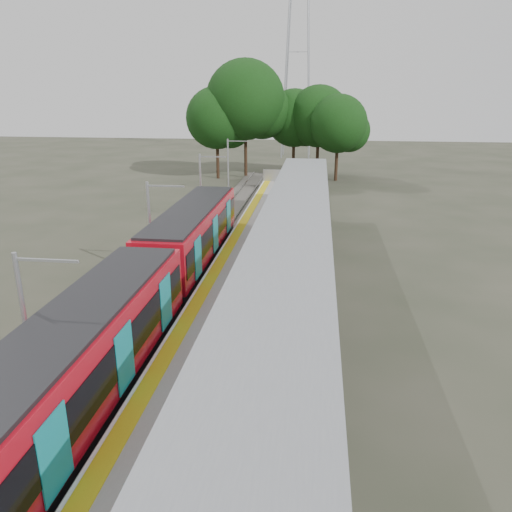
{
  "coord_description": "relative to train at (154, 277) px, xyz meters",
  "views": [
    {
      "loc": [
        2.57,
        -6.06,
        10.0
      ],
      "look_at": [
        -0.26,
        16.75,
        2.3
      ],
      "focal_mm": 35.0,
      "sensor_mm": 36.0,
      "label": 1
    }
  ],
  "objects": [
    {
      "name": "trackbed",
      "position": [
        -0.0,
        6.01,
        -1.93
      ],
      "size": [
        3.0,
        70.0,
        0.24
      ],
      "primitive_type": "cube",
      "color": "#59544C",
      "rests_on": "ground"
    },
    {
      "name": "platform",
      "position": [
        4.5,
        6.01,
        -1.55
      ],
      "size": [
        6.0,
        50.0,
        1.0
      ],
      "primitive_type": "cube",
      "color": "gray",
      "rests_on": "ground"
    },
    {
      "name": "catenary_masts",
      "position": [
        -1.72,
        5.01,
        0.86
      ],
      "size": [
        2.08,
        48.16,
        5.4
      ],
      "color": "#9EA0A5",
      "rests_on": "ground"
    },
    {
      "name": "litter_bin",
      "position": [
        6.11,
        1.97,
        -0.58
      ],
      "size": [
        0.59,
        0.59,
        0.94
      ],
      "primitive_type": "cylinder",
      "rotation": [
        0.0,
        0.0,
        0.33
      ],
      "color": "#9EA0A5",
      "rests_on": "platform"
    },
    {
      "name": "canopy",
      "position": [
        6.11,
        2.19,
        2.15
      ],
      "size": [
        3.27,
        38.0,
        3.66
      ],
      "color": "#9EA0A5",
      "rests_on": "platform"
    },
    {
      "name": "info_pillar_near",
      "position": [
        4.83,
        -1.87,
        -0.36
      ],
      "size": [
        0.36,
        0.36,
        1.6
      ],
      "rotation": [
        0.0,
        0.0,
        0.32
      ],
      "color": "beige",
      "rests_on": "platform"
    },
    {
      "name": "tactile_strip",
      "position": [
        1.95,
        6.01,
        -1.04
      ],
      "size": [
        0.6,
        50.0,
        0.02
      ],
      "primitive_type": "cube",
      "color": "gold",
      "rests_on": "platform"
    },
    {
      "name": "bench_mid",
      "position": [
        7.11,
        -1.03,
        -0.53
      ],
      "size": [
        0.51,
        1.47,
        0.99
      ],
      "rotation": [
        0.0,
        0.0,
        0.05
      ],
      "color": "#0E0E46",
      "rests_on": "platform"
    },
    {
      "name": "end_fence",
      "position": [
        4.5,
        30.96,
        -0.45
      ],
      "size": [
        6.0,
        0.1,
        1.2
      ],
      "primitive_type": "cube",
      "color": "#9EA0A5",
      "rests_on": "platform"
    },
    {
      "name": "bench_far",
      "position": [
        6.7,
        15.71,
        -0.44
      ],
      "size": [
        0.9,
        1.76,
        1.16
      ],
      "rotation": [
        0.0,
        0.0,
        0.24
      ],
      "color": "#0E0E46",
      "rests_on": "platform"
    },
    {
      "name": "bench_near",
      "position": [
        6.99,
        -5.36,
        -0.48
      ],
      "size": [
        1.09,
        1.65,
        1.09
      ],
      "rotation": [
        0.0,
        0.0,
        -0.41
      ],
      "color": "#0E0E46",
      "rests_on": "platform"
    },
    {
      "name": "pylon",
      "position": [
        3.5,
        59.01,
        16.95
      ],
      "size": [
        8.0,
        4.0,
        38.0
      ],
      "primitive_type": null,
      "color": "#9EA0A5",
      "rests_on": "ground"
    },
    {
      "name": "train",
      "position": [
        0.0,
        0.0,
        0.0
      ],
      "size": [
        2.74,
        27.6,
        3.62
      ],
      "color": "black",
      "rests_on": "ground"
    },
    {
      "name": "tree_cluster",
      "position": [
        1.8,
        39.23,
        5.47
      ],
      "size": [
        20.46,
        11.13,
        13.37
      ],
      "color": "#382316",
      "rests_on": "ground"
    },
    {
      "name": "info_pillar_far",
      "position": [
        5.61,
        3.01,
        -0.22
      ],
      "size": [
        0.43,
        0.43,
        1.93
      ],
      "rotation": [
        0.0,
        0.0,
        -0.14
      ],
      "color": "beige",
      "rests_on": "platform"
    }
  ]
}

